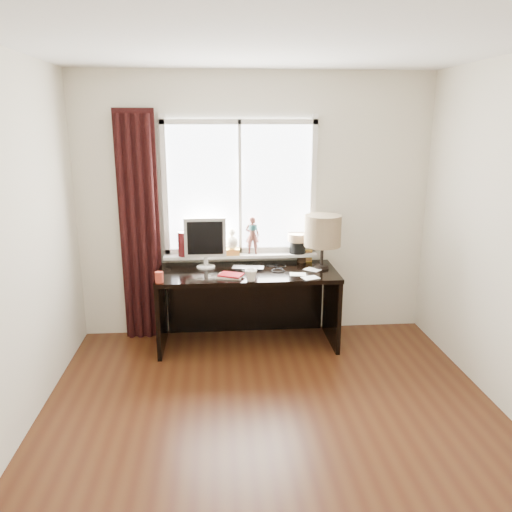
{
  "coord_description": "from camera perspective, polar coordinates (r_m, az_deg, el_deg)",
  "views": [
    {
      "loc": [
        -0.38,
        -2.91,
        2.12
      ],
      "look_at": [
        -0.05,
        1.25,
        1.0
      ],
      "focal_mm": 35.0,
      "sensor_mm": 36.0,
      "label": 1
    }
  ],
  "objects": [
    {
      "name": "brush_holder",
      "position": [
        5.06,
        5.25,
        -0.03
      ],
      "size": [
        0.09,
        0.09,
        0.25
      ],
      "color": "black",
      "rests_on": "desk"
    },
    {
      "name": "monitor",
      "position": [
        4.81,
        -5.83,
        1.84
      ],
      "size": [
        0.4,
        0.18,
        0.49
      ],
      "color": "beige",
      "rests_on": "desk"
    },
    {
      "name": "wall_back",
      "position": [
        4.99,
        -0.12,
        5.57
      ],
      "size": [
        3.5,
        0.0,
        2.6
      ],
      "primitive_type": "cube",
      "rotation": [
        1.57,
        0.0,
        0.0
      ],
      "color": "beige",
      "rests_on": "ground"
    },
    {
      "name": "icon_frame",
      "position": [
        5.06,
        5.87,
        0.01
      ],
      "size": [
        0.1,
        0.03,
        0.13
      ],
      "color": "gold",
      "rests_on": "desk"
    },
    {
      "name": "ceiling",
      "position": [
        2.97,
        3.18,
        24.32
      ],
      "size": [
        3.5,
        4.0,
        0.0
      ],
      "primitive_type": "cube",
      "color": "white",
      "rests_on": "wall_back"
    },
    {
      "name": "window",
      "position": [
        4.93,
        -1.6,
        5.56
      ],
      "size": [
        1.52,
        0.2,
        1.4
      ],
      "color": "white",
      "rests_on": "ground"
    },
    {
      "name": "red_cup",
      "position": [
        4.49,
        -11.0,
        -2.39
      ],
      "size": [
        0.07,
        0.07,
        0.1
      ],
      "primitive_type": "cylinder",
      "color": "#9C301F",
      "rests_on": "desk"
    },
    {
      "name": "table_lamp",
      "position": [
        4.8,
        7.63,
        2.81
      ],
      "size": [
        0.35,
        0.35,
        0.52
      ],
      "color": "black",
      "rests_on": "desk"
    },
    {
      "name": "curtain",
      "position": [
        4.97,
        -13.17,
        2.98
      ],
      "size": [
        0.38,
        0.09,
        2.25
      ],
      "color": "black",
      "rests_on": "floor"
    },
    {
      "name": "laptop",
      "position": [
        4.81,
        -0.87,
        -1.38
      ],
      "size": [
        0.33,
        0.24,
        0.02
      ],
      "primitive_type": "imported",
      "rotation": [
        0.0,
        0.0,
        -0.17
      ],
      "color": "silver",
      "rests_on": "desk"
    },
    {
      "name": "desk",
      "position": [
        4.91,
        -1.03,
        -4.14
      ],
      "size": [
        1.7,
        0.7,
        0.75
      ],
      "color": "black",
      "rests_on": "floor"
    },
    {
      "name": "floor",
      "position": [
        3.62,
        2.54,
        -20.86
      ],
      "size": [
        3.5,
        4.0,
        0.0
      ],
      "primitive_type": "cube",
      "color": "#472511",
      "rests_on": "ground"
    },
    {
      "name": "loose_papers",
      "position": [
        4.68,
        5.84,
        -2.03
      ],
      "size": [
        0.34,
        0.42,
        0.0
      ],
      "color": "white",
      "rests_on": "desk"
    },
    {
      "name": "wall_front",
      "position": [
        1.28,
        15.56,
        -25.4
      ],
      "size": [
        3.5,
        0.0,
        2.6
      ],
      "primitive_type": "cube",
      "rotation": [
        1.57,
        0.0,
        0.0
      ],
      "color": "beige",
      "rests_on": "ground"
    },
    {
      "name": "notebook_stack",
      "position": [
        4.56,
        -2.96,
        -2.25
      ],
      "size": [
        0.26,
        0.23,
        0.03
      ],
      "color": "beige",
      "rests_on": "desk"
    },
    {
      "name": "desk_cables",
      "position": [
        4.84,
        2.44,
        -1.36
      ],
      "size": [
        0.22,
        0.32,
        0.01
      ],
      "color": "black",
      "rests_on": "desk"
    },
    {
      "name": "mug",
      "position": [
        4.44,
        -0.59,
        -2.17
      ],
      "size": [
        0.15,
        0.15,
        0.11
      ],
      "primitive_type": "imported",
      "rotation": [
        0.0,
        0.0,
        0.71
      ],
      "color": "white",
      "rests_on": "desk"
    }
  ]
}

